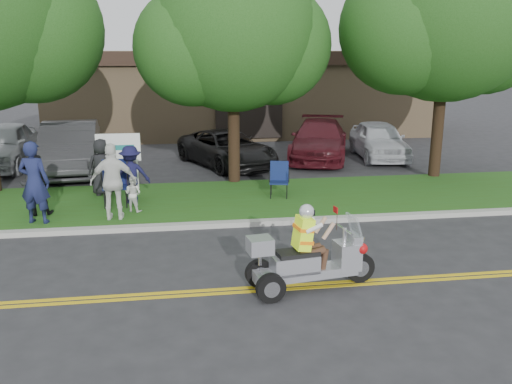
{
  "coord_description": "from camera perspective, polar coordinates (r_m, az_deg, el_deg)",
  "views": [
    {
      "loc": [
        -1.21,
        -9.14,
        4.07
      ],
      "look_at": [
        0.42,
        2.0,
        1.1
      ],
      "focal_mm": 38.0,
      "sensor_mm": 36.0,
      "label": 1
    }
  ],
  "objects": [
    {
      "name": "spectator_chair_b",
      "position": [
        15.71,
        -15.92,
        2.55
      ],
      "size": [
        0.87,
        0.66,
        1.59
      ],
      "primitive_type": "imported",
      "rotation": [
        0.0,
        0.0,
        3.37
      ],
      "color": "black",
      "rests_on": "grass_verge"
    },
    {
      "name": "commercial_building",
      "position": [
        28.37,
        -1.85,
        10.6
      ],
      "size": [
        18.0,
        8.2,
        4.0
      ],
      "color": "#9E7F5B",
      "rests_on": "ground"
    },
    {
      "name": "business_sign",
      "position": [
        16.08,
        -14.28,
        4.24
      ],
      "size": [
        1.25,
        0.06,
        1.75
      ],
      "color": "silver",
      "rests_on": "ground"
    },
    {
      "name": "parked_car_far_left",
      "position": [
        21.12,
        -25.2,
        4.46
      ],
      "size": [
        1.99,
        4.73,
        1.6
      ],
      "primitive_type": "imported",
      "rotation": [
        0.0,
        0.0,
        0.02
      ],
      "color": "#9FA2A6",
      "rests_on": "ground"
    },
    {
      "name": "centerline_near",
      "position": [
        9.55,
        -0.27,
        -10.41
      ],
      "size": [
        60.0,
        0.1,
        0.01
      ],
      "primitive_type": "cube",
      "color": "gold",
      "rests_on": "ground"
    },
    {
      "name": "spectator_adult_mid",
      "position": [
        14.34,
        -22.2,
        0.71
      ],
      "size": [
        0.8,
        0.66,
        1.5
      ],
      "primitive_type": "imported",
      "rotation": [
        0.0,
        0.0,
        3.28
      ],
      "color": "black",
      "rests_on": "grass_verge"
    },
    {
      "name": "ground",
      "position": [
        10.08,
        -0.74,
        -9.05
      ],
      "size": [
        120.0,
        120.0,
        0.0
      ],
      "primitive_type": "plane",
      "color": "#28282B",
      "rests_on": "ground"
    },
    {
      "name": "lawn_chair_b",
      "position": [
        15.03,
        2.46,
        1.6
      ],
      "size": [
        0.61,
        0.62,
        0.97
      ],
      "rotation": [
        0.0,
        0.0,
        -0.21
      ],
      "color": "black",
      "rests_on": "grass_verge"
    },
    {
      "name": "tree_right",
      "position": [
        18.19,
        19.62,
        16.98
      ],
      "size": [
        6.86,
        5.6,
        8.07
      ],
      "color": "#332114",
      "rests_on": "ground"
    },
    {
      "name": "parked_car_mid",
      "position": [
        19.46,
        -3.09,
        4.58
      ],
      "size": [
        3.75,
        5.02,
        1.27
      ],
      "primitive_type": "imported",
      "rotation": [
        0.0,
        0.0,
        0.41
      ],
      "color": "black",
      "rests_on": "ground"
    },
    {
      "name": "lawn_chair_a",
      "position": [
        14.61,
        -14.62,
        1.25
      ],
      "size": [
        0.66,
        0.69,
        1.19
      ],
      "rotation": [
        0.0,
        0.0,
        0.06
      ],
      "color": "black",
      "rests_on": "grass_verge"
    },
    {
      "name": "centerline_far",
      "position": [
        9.69,
        -0.41,
        -10.01
      ],
      "size": [
        60.0,
        0.1,
        0.01
      ],
      "primitive_type": "cube",
      "color": "gold",
      "rests_on": "ground"
    },
    {
      "name": "child_right",
      "position": [
        13.94,
        -12.82,
        -0.17
      ],
      "size": [
        0.56,
        0.52,
        0.92
      ],
      "primitive_type": "imported",
      "rotation": [
        0.0,
        0.0,
        2.65
      ],
      "color": "white",
      "rests_on": "grass_verge"
    },
    {
      "name": "grass_verge",
      "position": [
        14.94,
        -3.39,
        -0.84
      ],
      "size": [
        60.0,
        4.0,
        0.1
      ],
      "primitive_type": "cube",
      "color": "#2B5416",
      "rests_on": "ground"
    },
    {
      "name": "spectator_adult_left",
      "position": [
        13.59,
        -22.3,
        0.94
      ],
      "size": [
        0.8,
        0.61,
        1.95
      ],
      "primitive_type": "imported",
      "rotation": [
        0.0,
        0.0,
        2.92
      ],
      "color": "#191F47",
      "rests_on": "grass_verge"
    },
    {
      "name": "parked_car_right",
      "position": [
        20.9,
        6.66,
        5.48
      ],
      "size": [
        3.49,
        5.4,
        1.46
      ],
      "primitive_type": "imported",
      "rotation": [
        0.0,
        0.0,
        -0.31
      ],
      "color": "#491118",
      "rests_on": "ground"
    },
    {
      "name": "trike_scooter",
      "position": [
        9.5,
        5.41,
        -7.12
      ],
      "size": [
        2.37,
        0.89,
        1.55
      ],
      "rotation": [
        0.0,
        0.0,
        0.15
      ],
      "color": "black",
      "rests_on": "ground"
    },
    {
      "name": "spectator_adult_right",
      "position": [
        13.3,
        -14.78,
        1.05
      ],
      "size": [
        1.08,
        0.46,
        1.84
      ],
      "primitive_type": "imported",
      "rotation": [
        0.0,
        0.0,
        3.15
      ],
      "color": "silver",
      "rests_on": "grass_verge"
    },
    {
      "name": "parked_car_left",
      "position": [
        19.37,
        -18.99,
        4.4
      ],
      "size": [
        2.27,
        5.3,
        1.7
      ],
      "primitive_type": "imported",
      "rotation": [
        0.0,
        0.0,
        0.09
      ],
      "color": "#2F2F31",
      "rests_on": "ground"
    },
    {
      "name": "parked_car_far_right",
      "position": [
        21.4,
        12.8,
        5.38
      ],
      "size": [
        2.13,
        4.34,
        1.43
      ],
      "primitive_type": "imported",
      "rotation": [
        0.0,
        0.0,
        -0.11
      ],
      "color": "silver",
      "rests_on": "ground"
    },
    {
      "name": "tree_mid",
      "position": [
        16.47,
        -2.28,
        16.03
      ],
      "size": [
        5.88,
        4.8,
        7.05
      ],
      "color": "#332114",
      "rests_on": "ground"
    },
    {
      "name": "curb",
      "position": [
        12.89,
        -2.54,
        -3.37
      ],
      "size": [
        60.0,
        0.25,
        0.12
      ],
      "primitive_type": "cube",
      "color": "#A8A89E",
      "rests_on": "ground"
    },
    {
      "name": "spectator_chair_a",
      "position": [
        14.66,
        -13.03,
        1.8
      ],
      "size": [
        1.09,
        0.76,
        1.54
      ],
      "primitive_type": "imported",
      "rotation": [
        0.0,
        0.0,
        3.35
      ],
      "color": "#15143A",
      "rests_on": "grass_verge"
    }
  ]
}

